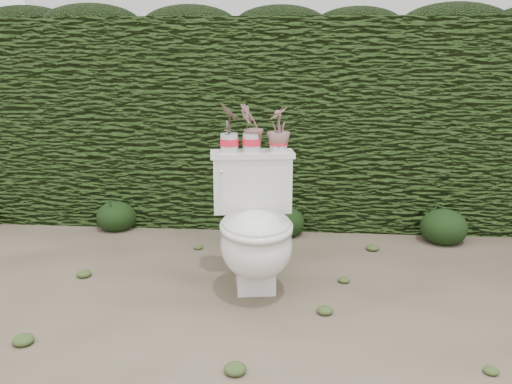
# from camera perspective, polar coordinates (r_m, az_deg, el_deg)

# --- Properties ---
(ground) EXTENTS (60.00, 60.00, 0.00)m
(ground) POSITION_cam_1_polar(r_m,az_deg,el_deg) (3.20, 0.94, -10.55)
(ground) COLOR #766651
(ground) RESTS_ON ground
(hedge) EXTENTS (8.00, 1.00, 1.60)m
(hedge) POSITION_cam_1_polar(r_m,az_deg,el_deg) (4.53, 2.29, 7.54)
(hedge) COLOR #2B4416
(hedge) RESTS_ON ground
(house_wall) EXTENTS (8.00, 3.50, 4.00)m
(house_wall) POSITION_cam_1_polar(r_m,az_deg,el_deg) (8.92, 7.68, 18.71)
(house_wall) COLOR silver
(house_wall) RESTS_ON ground
(toilet) EXTENTS (0.56, 0.74, 0.78)m
(toilet) POSITION_cam_1_polar(r_m,az_deg,el_deg) (3.14, -0.09, -4.09)
(toilet) COLOR silver
(toilet) RESTS_ON ground
(potted_plant_left) EXTENTS (0.15, 0.17, 0.28)m
(potted_plant_left) POSITION_cam_1_polar(r_m,az_deg,el_deg) (3.23, -2.85, 6.66)
(potted_plant_left) COLOR #2D6C21
(potted_plant_left) RESTS_ON toilet
(potted_plant_center) EXTENTS (0.19, 0.19, 0.27)m
(potted_plant_center) POSITION_cam_1_polar(r_m,az_deg,el_deg) (3.24, -0.49, 6.64)
(potted_plant_center) COLOR #2D6C21
(potted_plant_center) RESTS_ON toilet
(potted_plant_right) EXTENTS (0.16, 0.16, 0.25)m
(potted_plant_right) POSITION_cam_1_polar(r_m,az_deg,el_deg) (3.25, 2.39, 6.50)
(potted_plant_right) COLOR #2D6C21
(potted_plant_right) RESTS_ON toilet
(liriope_clump_1) EXTENTS (0.31, 0.31, 0.25)m
(liriope_clump_1) POSITION_cam_1_polar(r_m,az_deg,el_deg) (4.39, -14.49, -2.16)
(liriope_clump_1) COLOR black
(liriope_clump_1) RESTS_ON ground
(liriope_clump_2) EXTENTS (0.31, 0.31, 0.25)m
(liriope_clump_2) POSITION_cam_1_polar(r_m,az_deg,el_deg) (4.13, 2.99, -2.82)
(liriope_clump_2) COLOR black
(liriope_clump_2) RESTS_ON ground
(liriope_clump_3) EXTENTS (0.34, 0.34, 0.27)m
(liriope_clump_3) POSITION_cam_1_polar(r_m,az_deg,el_deg) (4.20, 19.19, -3.16)
(liriope_clump_3) COLOR black
(liriope_clump_3) RESTS_ON ground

